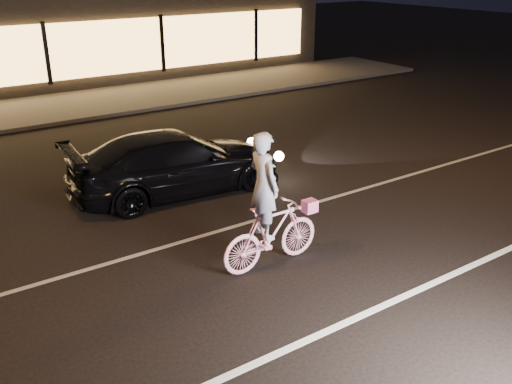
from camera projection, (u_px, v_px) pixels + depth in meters
ground at (313, 266)px, 9.48m from camera, size 90.00×90.00×0.00m
lane_stripe_near at (379, 308)px, 8.34m from camera, size 60.00×0.12×0.01m
lane_stripe_far at (247, 223)px, 11.01m from camera, size 60.00×0.10×0.01m
sidewalk at (68, 106)px, 19.37m from camera, size 30.00×4.00×0.12m
storefront at (16, 27)px, 23.13m from camera, size 25.40×8.42×4.20m
cyclist at (269, 220)px, 9.19m from camera, size 1.85×0.64×2.33m
sedan at (177, 163)px, 12.23m from camera, size 4.76×2.22×1.34m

